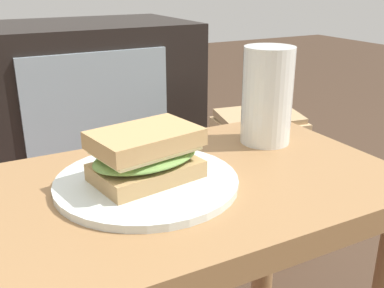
% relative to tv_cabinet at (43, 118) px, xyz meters
% --- Properties ---
extents(side_table, '(0.56, 0.36, 0.46)m').
position_rel_tv_cabinet_xyz_m(side_table, '(0.03, -0.95, 0.08)').
color(side_table, olive).
rests_on(side_table, ground).
extents(tv_cabinet, '(0.96, 0.46, 0.58)m').
position_rel_tv_cabinet_xyz_m(tv_cabinet, '(0.00, 0.00, 0.00)').
color(tv_cabinet, black).
rests_on(tv_cabinet, ground).
extents(plate, '(0.24, 0.24, 0.01)m').
position_rel_tv_cabinet_xyz_m(plate, '(-0.03, -0.94, 0.17)').
color(plate, silver).
rests_on(plate, side_table).
extents(sandwich_front, '(0.16, 0.12, 0.07)m').
position_rel_tv_cabinet_xyz_m(sandwich_front, '(-0.03, -0.94, 0.21)').
color(sandwich_front, tan).
rests_on(sandwich_front, plate).
extents(beer_glass, '(0.08, 0.08, 0.16)m').
position_rel_tv_cabinet_xyz_m(beer_glass, '(0.21, -0.88, 0.24)').
color(beer_glass, silver).
rests_on(beer_glass, side_table).
extents(paper_bag, '(0.25, 0.19, 0.38)m').
position_rel_tv_cabinet_xyz_m(paper_bag, '(0.48, -0.50, -0.11)').
color(paper_bag, tan).
rests_on(paper_bag, ground).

